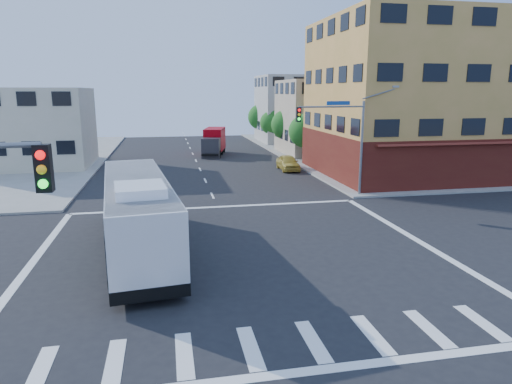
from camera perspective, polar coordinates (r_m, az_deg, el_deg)
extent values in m
plane|color=black|center=(22.01, -1.97, -7.91)|extent=(120.00, 120.00, 0.00)
cube|color=gray|center=(67.74, 23.37, 5.03)|extent=(50.00, 50.00, 0.15)
cube|color=#D0924A|center=(45.31, 20.07, 10.90)|extent=(18.00, 15.00, 14.00)
cube|color=#511B12|center=(45.66, 19.60, 4.64)|extent=(18.09, 15.08, 4.00)
cube|color=maroon|center=(39.59, 24.99, 5.43)|extent=(16.00, 1.60, 0.51)
cube|color=tan|center=(58.11, 9.33, 9.20)|extent=(12.00, 10.00, 9.00)
cube|color=#9D9D98|center=(71.36, 5.38, 10.29)|extent=(12.00, 10.00, 10.00)
cube|color=beige|center=(52.33, -26.62, 7.16)|extent=(12.00, 10.00, 8.00)
cylinder|color=slate|center=(34.45, 13.04, 5.22)|extent=(0.18, 0.18, 7.00)
cylinder|color=slate|center=(33.03, 9.46, 10.47)|extent=(5.01, 0.62, 0.12)
cube|color=black|center=(32.02, 5.33, 9.63)|extent=(0.32, 0.30, 1.00)
sphere|color=#FF0C0C|center=(31.84, 5.43, 10.15)|extent=(0.20, 0.20, 0.20)
sphere|color=yellow|center=(31.86, 5.42, 9.61)|extent=(0.20, 0.20, 0.20)
sphere|color=#19FF33|center=(31.87, 5.41, 9.07)|extent=(0.20, 0.20, 0.20)
cube|color=navy|center=(33.25, 10.27, 10.88)|extent=(1.80, 0.22, 0.28)
cube|color=gray|center=(35.52, 17.01, 12.49)|extent=(0.50, 0.22, 0.14)
cube|color=black|center=(10.49, -25.01, 2.71)|extent=(0.32, 0.30, 1.00)
sphere|color=#FF0C0C|center=(10.29, -25.38, 4.19)|extent=(0.20, 0.20, 0.20)
sphere|color=yellow|center=(10.33, -25.23, 2.55)|extent=(0.20, 0.20, 0.20)
sphere|color=#19FF33|center=(10.38, -25.08, 0.92)|extent=(0.20, 0.20, 0.20)
cylinder|color=#3A2615|center=(51.10, 6.06, 4.88)|extent=(0.28, 0.28, 1.92)
sphere|color=#1B5919|center=(50.84, 6.12, 7.56)|extent=(3.60, 3.60, 3.60)
sphere|color=#1B5919|center=(50.61, 6.68, 8.55)|extent=(2.52, 2.52, 2.52)
cylinder|color=#3A2615|center=(58.73, 3.74, 5.94)|extent=(0.28, 0.28, 1.99)
sphere|color=#1B5919|center=(58.49, 3.78, 8.39)|extent=(3.80, 3.80, 3.80)
sphere|color=#1B5919|center=(58.25, 4.26, 9.30)|extent=(2.66, 2.66, 2.66)
cylinder|color=#3A2615|center=(66.45, 1.96, 6.68)|extent=(0.28, 0.28, 1.89)
sphere|color=#1B5919|center=(66.26, 1.97, 8.66)|extent=(3.40, 3.40, 3.40)
sphere|color=#1B5919|center=(66.01, 2.38, 9.38)|extent=(2.38, 2.38, 2.38)
cylinder|color=#3A2615|center=(74.22, 0.54, 7.35)|extent=(0.28, 0.28, 2.03)
sphere|color=#1B5919|center=(74.03, 0.55, 9.36)|extent=(4.00, 4.00, 4.00)
sphere|color=#1B5919|center=(73.77, 0.91, 10.13)|extent=(2.80, 2.80, 2.80)
cube|color=black|center=(23.20, -14.41, -5.64)|extent=(4.31, 13.55, 0.50)
cube|color=silver|center=(22.82, -14.59, -2.40)|extent=(4.29, 13.52, 3.16)
cube|color=black|center=(22.77, -14.62, -1.93)|extent=(4.31, 13.13, 1.38)
cube|color=black|center=(29.21, -15.37, 0.94)|extent=(2.59, 0.36, 1.50)
cube|color=#E5590C|center=(29.05, -15.49, 3.10)|extent=(2.11, 0.29, 0.31)
cube|color=silver|center=(22.49, -14.80, 1.33)|extent=(4.21, 13.25, 0.13)
cube|color=silver|center=(19.18, -14.30, 0.29)|extent=(2.24, 2.64, 0.40)
cube|color=#056C41|center=(22.49, -18.03, -4.97)|extent=(0.70, 6.06, 0.31)
cube|color=#056C41|center=(22.61, -10.78, -4.46)|extent=(0.70, 6.06, 0.31)
cylinder|color=black|center=(27.27, -17.74, -3.20)|extent=(0.46, 1.18, 1.15)
cylinder|color=#99999E|center=(27.27, -18.07, -3.22)|extent=(0.11, 0.58, 0.58)
cylinder|color=black|center=(27.36, -12.20, -2.83)|extent=(0.46, 1.18, 1.15)
cylinder|color=#99999E|center=(27.38, -11.87, -2.80)|extent=(0.11, 0.58, 0.58)
cylinder|color=black|center=(19.18, -17.60, -9.83)|extent=(0.46, 1.18, 1.15)
cylinder|color=#99999E|center=(19.19, -18.07, -9.86)|extent=(0.11, 0.58, 0.58)
cylinder|color=black|center=(19.32, -9.64, -9.24)|extent=(0.46, 1.18, 1.15)
cylinder|color=#99999E|center=(19.34, -9.18, -9.20)|extent=(0.11, 0.58, 0.58)
cube|color=#28272D|center=(53.91, -5.63, 5.49)|extent=(2.45, 2.39, 2.32)
cube|color=black|center=(53.03, -5.77, 5.76)|extent=(1.84, 0.51, 0.89)
cube|color=#A2000A|center=(57.16, -5.18, 6.62)|extent=(3.25, 5.36, 2.67)
cube|color=black|center=(56.27, -5.29, 5.11)|extent=(3.58, 7.39, 0.27)
cylinder|color=black|center=(54.31, -6.57, 4.76)|extent=(0.45, 0.93, 0.89)
cylinder|color=black|center=(54.05, -4.60, 4.77)|extent=(0.45, 0.93, 0.89)
cylinder|color=black|center=(56.84, -6.17, 5.12)|extent=(0.45, 0.93, 0.89)
cylinder|color=black|center=(56.60, -4.29, 5.12)|extent=(0.45, 0.93, 0.89)
cylinder|color=black|center=(59.03, -5.85, 5.40)|extent=(0.45, 0.93, 0.89)
cylinder|color=black|center=(58.79, -4.04, 5.40)|extent=(0.45, 0.93, 0.89)
imported|color=gold|center=(45.40, 4.02, 3.68)|extent=(1.88, 4.40, 1.48)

